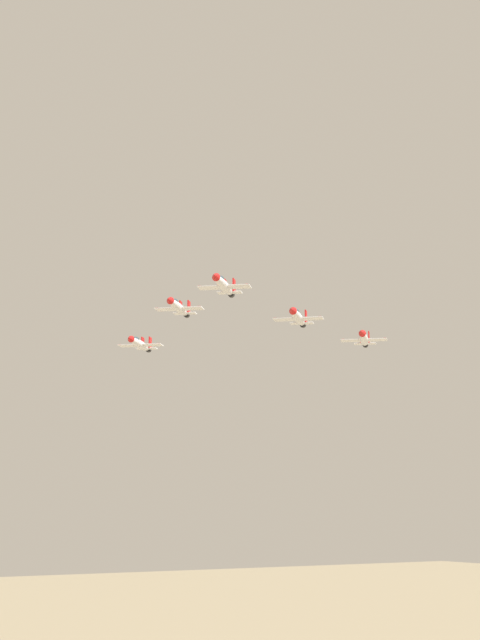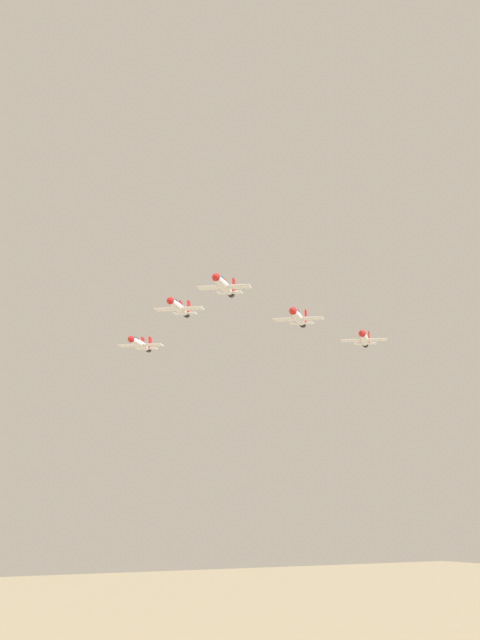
# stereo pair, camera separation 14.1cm
# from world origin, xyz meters

# --- Properties ---
(jet_lead) EXTENTS (12.16, 13.17, 3.33)m
(jet_lead) POSITION_xyz_m (12.98, 12.27, 91.43)
(jet_lead) COLOR white
(jet_left_wingman) EXTENTS (12.28, 13.08, 3.33)m
(jet_left_wingman) POSITION_xyz_m (-4.98, 9.60, 87.86)
(jet_left_wingman) COLOR white
(jet_right_wingman) EXTENTS (11.99, 13.17, 3.31)m
(jet_right_wingman) POSITION_xyz_m (12.72, -5.88, 90.71)
(jet_right_wingman) COLOR white
(jet_left_outer) EXTENTS (11.79, 12.97, 3.26)m
(jet_left_outer) POSITION_xyz_m (-22.93, 6.93, 85.76)
(jet_left_outer) COLOR white
(jet_right_outer) EXTENTS (11.81, 12.98, 3.26)m
(jet_right_outer) POSITION_xyz_m (12.46, -24.03, 86.12)
(jet_right_outer) COLOR white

